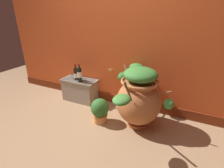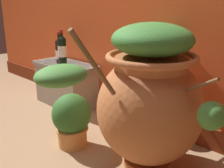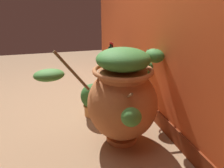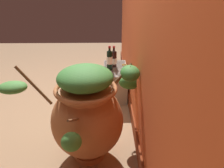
% 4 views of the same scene
% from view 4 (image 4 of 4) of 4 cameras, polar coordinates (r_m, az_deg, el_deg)
% --- Properties ---
extents(ground_plane, '(7.00, 7.00, 0.00)m').
position_cam_4_polar(ground_plane, '(2.72, -18.87, -8.93)').
color(ground_plane, '#9E7A56').
extents(back_wall, '(4.40, 0.33, 2.60)m').
position_cam_4_polar(back_wall, '(2.18, 9.32, 20.37)').
color(back_wall, '#D15123').
rests_on(back_wall, ground_plane).
extents(terracotta_urn, '(0.94, 1.20, 0.87)m').
position_cam_4_polar(terracotta_urn, '(1.90, -6.23, -7.38)').
color(terracotta_urn, '#B26638').
rests_on(terracotta_urn, ground_plane).
extents(stone_ledge, '(0.63, 0.31, 0.40)m').
position_cam_4_polar(stone_ledge, '(3.04, 0.83, 0.89)').
color(stone_ledge, '#9E9384').
rests_on(stone_ledge, ground_plane).
extents(wine_bottle_left, '(0.08, 0.08, 0.28)m').
position_cam_4_polar(wine_bottle_left, '(2.97, 0.47, 6.61)').
color(wine_bottle_left, black).
rests_on(wine_bottle_left, stone_ledge).
extents(wine_bottle_middle, '(0.07, 0.07, 0.32)m').
position_cam_4_polar(wine_bottle_middle, '(2.85, -0.62, 6.34)').
color(wine_bottle_middle, black).
rests_on(wine_bottle_middle, stone_ledge).
extents(potted_shrub, '(0.26, 0.27, 0.37)m').
position_cam_4_polar(potted_shrub, '(2.48, -9.09, -5.88)').
color(potted_shrub, '#D68E4C').
rests_on(potted_shrub, ground_plane).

